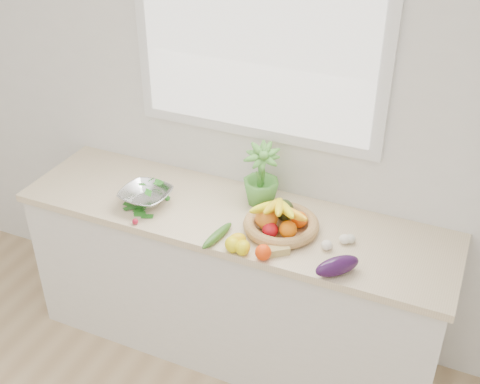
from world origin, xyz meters
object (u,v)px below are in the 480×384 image
at_px(eggplant, 337,266).
at_px(cucumber, 217,235).
at_px(fruit_basket, 281,221).
at_px(potted_herb, 261,175).
at_px(apple, 270,230).
at_px(colander_with_spinach, 146,193).

xyz_separation_m(eggplant, cucumber, (-0.59, 0.01, -0.02)).
bearing_deg(fruit_basket, cucumber, -141.55).
xyz_separation_m(cucumber, fruit_basket, (0.24, 0.19, 0.03)).
distance_m(eggplant, potted_herb, 0.67).
bearing_deg(eggplant, apple, 159.70).
height_order(eggplant, cucumber, eggplant).
bearing_deg(eggplant, fruit_basket, 148.51).
bearing_deg(colander_with_spinach, apple, -0.42).
relative_size(eggplant, potted_herb, 0.64).
relative_size(eggplant, cucumber, 0.89).
relative_size(cucumber, colander_with_spinach, 0.91).
height_order(apple, potted_herb, potted_herb).
xyz_separation_m(potted_herb, fruit_basket, (0.18, -0.19, -0.11)).
relative_size(eggplant, colander_with_spinach, 0.81).
relative_size(apple, colander_with_spinach, 0.29).
distance_m(eggplant, cucumber, 0.59).
bearing_deg(potted_herb, eggplant, -37.37).
distance_m(potted_herb, colander_with_spinach, 0.60).
bearing_deg(eggplant, cucumber, 178.55).
xyz_separation_m(apple, colander_with_spinach, (-0.68, 0.01, 0.03)).
relative_size(fruit_basket, colander_with_spinach, 1.74).
xyz_separation_m(eggplant, fruit_basket, (-0.34, 0.21, 0.01)).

